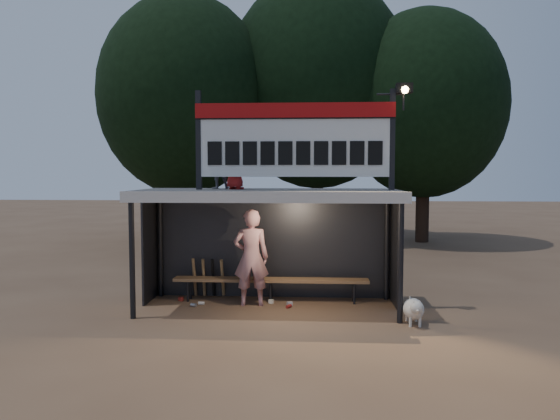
# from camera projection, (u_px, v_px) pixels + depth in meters

# --- Properties ---
(ground) EXTENTS (80.00, 80.00, 0.00)m
(ground) POSITION_uv_depth(u_px,v_px,m) (269.00, 308.00, 10.67)
(ground) COLOR brown
(ground) RESTS_ON ground
(player) EXTENTS (0.74, 0.52, 1.93)m
(player) POSITION_uv_depth(u_px,v_px,m) (251.00, 257.00, 10.84)
(player) COLOR silver
(player) RESTS_ON ground
(child_a) EXTENTS (0.53, 0.47, 0.92)m
(child_a) POSITION_uv_depth(u_px,v_px,m) (218.00, 166.00, 10.95)
(child_a) COLOR slate
(child_a) RESTS_ON dugout_shelter
(child_b) EXTENTS (0.55, 0.51, 0.94)m
(child_b) POSITION_uv_depth(u_px,v_px,m) (236.00, 165.00, 10.70)
(child_b) COLOR maroon
(child_b) RESTS_ON dugout_shelter
(dugout_shelter) EXTENTS (5.10, 2.08, 2.32)m
(dugout_shelter) POSITION_uv_depth(u_px,v_px,m) (269.00, 213.00, 10.78)
(dugout_shelter) COLOR #3E3E41
(dugout_shelter) RESTS_ON ground
(scoreboard_assembly) EXTENTS (4.10, 0.27, 1.99)m
(scoreboard_assembly) POSITION_uv_depth(u_px,v_px,m) (297.00, 137.00, 10.39)
(scoreboard_assembly) COLOR black
(scoreboard_assembly) RESTS_ON dugout_shelter
(bench) EXTENTS (4.00, 0.35, 0.48)m
(bench) POSITION_uv_depth(u_px,v_px,m) (271.00, 281.00, 11.19)
(bench) COLOR olive
(bench) RESTS_ON ground
(tree_left) EXTENTS (6.46, 6.46, 9.27)m
(tree_left) POSITION_uv_depth(u_px,v_px,m) (184.00, 96.00, 20.49)
(tree_left) COLOR black
(tree_left) RESTS_ON ground
(tree_mid) EXTENTS (7.22, 7.22, 10.36)m
(tree_mid) POSITION_uv_depth(u_px,v_px,m) (317.00, 84.00, 21.63)
(tree_mid) COLOR black
(tree_mid) RESTS_ON ground
(tree_right) EXTENTS (6.08, 6.08, 8.72)m
(tree_right) POSITION_uv_depth(u_px,v_px,m) (424.00, 105.00, 20.45)
(tree_right) COLOR black
(tree_right) RESTS_ON ground
(dog) EXTENTS (0.36, 0.81, 0.49)m
(dog) POSITION_uv_depth(u_px,v_px,m) (414.00, 309.00, 9.50)
(dog) COLOR white
(dog) RESTS_ON ground
(bats) EXTENTS (0.67, 0.35, 0.84)m
(bats) POSITION_uv_depth(u_px,v_px,m) (208.00, 277.00, 11.54)
(bats) COLOR #977046
(bats) RESTS_ON ground
(litter) EXTENTS (2.38, 0.57, 0.08)m
(litter) POSITION_uv_depth(u_px,v_px,m) (238.00, 303.00, 10.93)
(litter) COLOR #A1251B
(litter) RESTS_ON ground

